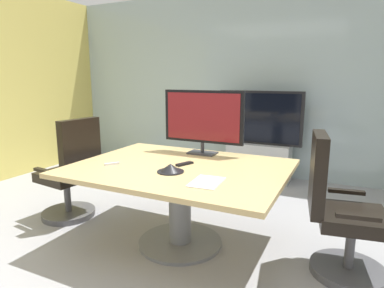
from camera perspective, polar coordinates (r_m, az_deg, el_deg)
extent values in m
plane|color=#99999E|center=(3.01, -6.97, -18.46)|extent=(7.31, 7.31, 0.00)
cube|color=#9EB2B7|center=(5.21, 9.87, 10.16)|extent=(6.31, 0.10, 2.78)
cube|color=tan|center=(2.89, -2.15, -4.20)|extent=(1.83, 1.39, 0.04)
cylinder|color=slate|center=(3.01, -2.10, -10.95)|extent=(0.20, 0.20, 0.70)
cylinder|color=slate|center=(3.15, -2.06, -16.56)|extent=(0.76, 0.76, 0.03)
cylinder|color=#4C4C51|center=(3.94, -20.53, -11.14)|extent=(0.56, 0.56, 0.06)
cylinder|color=#4C4C51|center=(3.87, -20.75, -8.26)|extent=(0.07, 0.07, 0.36)
cube|color=black|center=(3.80, -20.99, -5.13)|extent=(0.54, 0.54, 0.10)
cube|color=black|center=(3.51, -18.75, -0.74)|extent=(0.15, 0.46, 0.60)
cube|color=black|center=(3.91, -17.88, -2.65)|extent=(0.28, 0.08, 0.03)
cube|color=black|center=(3.61, -24.25, -4.25)|extent=(0.28, 0.08, 0.03)
cylinder|color=#4C4C51|center=(2.98, 25.31, -19.14)|extent=(0.56, 0.56, 0.06)
cylinder|color=#4C4C51|center=(2.89, 25.68, -15.52)|extent=(0.07, 0.07, 0.36)
cube|color=black|center=(2.80, 26.07, -11.48)|extent=(0.55, 0.55, 0.10)
cube|color=black|center=(2.66, 20.94, -4.71)|extent=(0.16, 0.46, 0.60)
cube|color=black|center=(2.51, 26.79, -11.19)|extent=(0.28, 0.09, 0.03)
cube|color=black|center=(3.00, 25.12, -7.46)|extent=(0.28, 0.09, 0.03)
cube|color=#333338|center=(3.34, 1.82, -1.56)|extent=(0.28, 0.18, 0.02)
cylinder|color=#333338|center=(3.32, 1.82, -0.59)|extent=(0.04, 0.04, 0.10)
cube|color=black|center=(3.28, 1.94, 4.75)|extent=(0.84, 0.04, 0.52)
cube|color=maroon|center=(3.27, 1.80, 4.71)|extent=(0.77, 0.01, 0.47)
cube|color=#B7BABC|center=(4.95, 11.43, -3.04)|extent=(0.90, 0.36, 0.55)
cube|color=black|center=(4.81, 11.67, 4.48)|extent=(1.20, 0.06, 0.76)
cube|color=black|center=(4.78, 11.57, 4.44)|extent=(1.12, 0.01, 0.69)
cone|color=black|center=(2.70, -3.73, -4.14)|extent=(0.19, 0.19, 0.07)
cylinder|color=black|center=(2.71, -3.72, -4.77)|extent=(0.22, 0.22, 0.01)
cube|color=black|center=(2.92, -1.28, -3.45)|extent=(0.11, 0.18, 0.02)
cube|color=silver|center=(3.00, -13.68, -3.36)|extent=(0.10, 0.11, 0.02)
cube|color=white|center=(2.44, 2.53, -6.59)|extent=(0.23, 0.31, 0.01)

